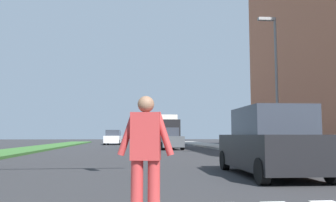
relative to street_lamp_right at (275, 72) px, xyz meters
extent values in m
plane|color=#2D2D30|center=(-7.53, 8.43, -4.59)|extent=(140.00, 140.00, 0.00)
cube|color=#386B2D|center=(-15.46, 6.43, -4.52)|extent=(3.08, 64.00, 0.15)
cube|color=#9E9991|center=(0.60, 6.43, -4.52)|extent=(3.00, 64.00, 0.15)
cylinder|color=slate|center=(0.10, 0.00, -0.69)|extent=(0.14, 0.14, 7.50)
cube|color=gray|center=(-0.40, 0.00, 2.96)|extent=(0.90, 0.24, 0.16)
cylinder|color=#B23333|center=(-7.46, -13.69, -4.17)|extent=(0.18, 0.18, 0.85)
cylinder|color=#B23333|center=(-7.68, -13.66, -4.17)|extent=(0.18, 0.18, 0.85)
cube|color=#B23333|center=(-7.57, -13.68, -3.43)|extent=(0.41, 0.30, 0.62)
cylinder|color=#B23333|center=(-7.34, -13.72, -3.40)|extent=(0.28, 0.13, 0.58)
cylinder|color=#B23333|center=(-7.81, -13.64, -3.40)|extent=(0.28, 0.13, 0.58)
sphere|color=#8C664C|center=(-7.57, -13.68, -3.01)|extent=(0.25, 0.25, 0.22)
cube|color=black|center=(-3.77, -8.33, -3.89)|extent=(2.01, 4.65, 0.96)
cube|color=#2D333D|center=(-3.77, -8.56, -3.02)|extent=(1.73, 2.57, 0.79)
cylinder|color=black|center=(-4.59, -6.46, -4.27)|extent=(0.24, 0.65, 0.64)
cylinder|color=black|center=(-2.85, -6.51, -4.27)|extent=(0.24, 0.65, 0.64)
cylinder|color=black|center=(-4.68, -10.16, -4.27)|extent=(0.24, 0.65, 0.64)
cylinder|color=black|center=(-2.94, -10.20, -4.27)|extent=(0.24, 0.65, 0.64)
cube|color=#474C51|center=(-4.75, 10.58, -3.95)|extent=(2.13, 4.38, 0.85)
cube|color=#2D333D|center=(-4.77, 10.79, -3.17)|extent=(1.69, 2.05, 0.70)
cylinder|color=black|center=(-3.80, 9.00, -4.27)|extent=(0.28, 0.66, 0.64)
cylinder|color=black|center=(-5.35, 8.85, -4.27)|extent=(0.28, 0.66, 0.64)
cylinder|color=black|center=(-4.14, 12.32, -4.27)|extent=(0.28, 0.66, 0.64)
cylinder|color=black|center=(-5.69, 12.16, -4.27)|extent=(0.28, 0.66, 0.64)
cube|color=silver|center=(-9.91, 25.11, -3.95)|extent=(2.03, 4.65, 0.85)
cube|color=#2D333D|center=(-9.93, 24.89, -3.18)|extent=(1.69, 2.13, 0.69)
cylinder|color=black|center=(-10.65, 26.99, -4.27)|extent=(0.25, 0.65, 0.64)
cylinder|color=black|center=(-9.00, 26.91, -4.27)|extent=(0.25, 0.65, 0.64)
cylinder|color=black|center=(-10.83, 23.32, -4.27)|extent=(0.25, 0.65, 0.64)
cylinder|color=black|center=(-9.18, 23.24, -4.27)|extent=(0.25, 0.65, 0.64)
cube|color=navy|center=(-10.19, 38.98, -3.96)|extent=(1.88, 4.43, 0.82)
cube|color=#2D333D|center=(-10.19, 38.76, -3.22)|extent=(1.61, 2.01, 0.67)
cylinder|color=black|center=(-11.04, 40.71, -4.27)|extent=(0.23, 0.64, 0.64)
cylinder|color=black|center=(-9.42, 40.74, -4.27)|extent=(0.23, 0.64, 0.64)
cylinder|color=black|center=(-10.96, 37.22, -4.27)|extent=(0.23, 0.64, 0.64)
cylinder|color=black|center=(-9.34, 37.26, -4.27)|extent=(0.23, 0.64, 0.64)
cube|color=black|center=(-4.55, 13.89, -3.14)|extent=(2.30, 2.00, 2.20)
cube|color=beige|center=(-4.55, 16.99, -2.84)|extent=(2.30, 4.20, 2.70)
cylinder|color=black|center=(-3.50, 13.89, -4.14)|extent=(0.30, 0.90, 0.90)
cylinder|color=black|center=(-5.60, 13.89, -4.14)|extent=(0.30, 0.90, 0.90)
cylinder|color=black|center=(-3.50, 18.04, -4.14)|extent=(0.30, 0.90, 0.90)
cylinder|color=black|center=(-5.60, 18.04, -4.14)|extent=(0.30, 0.90, 0.90)
camera|label=1|loc=(-7.76, -18.33, -3.42)|focal=37.83mm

